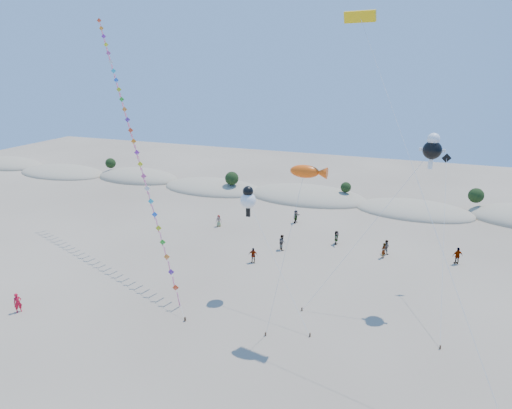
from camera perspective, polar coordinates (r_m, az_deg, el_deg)
The scene contains 10 objects.
ground at distance 30.76m, azimuth -15.92°, elevation -23.29°, with size 160.00×160.00×0.00m, color #82705A.
dune_ridge at distance 67.59m, azimuth 7.60°, elevation 0.90°, with size 145.30×11.49×5.57m.
kite_train at distance 46.62m, azimuth -16.30°, elevation 9.15°, with size 22.20×20.25×25.69m.
fish_kite at distance 30.52m, azimuth 7.01°, elevation 4.30°, with size 3.78×2.60×13.28m.
cartoon_kite_low at distance 37.08m, azimuth -1.05°, elevation 0.77°, with size 7.80×5.78×10.07m.
cartoon_kite_high at distance 37.36m, azimuth 22.44°, elevation 6.95°, with size 9.92×6.36×14.86m.
parafoil_kite at distance 33.03m, azimuth 14.03°, elevation 22.27°, with size 12.73×13.27×23.61m.
dark_kite at distance 39.49m, azimuth 23.86°, elevation -0.93°, with size 1.05×11.67×12.47m.
flyer_foreground at distance 42.18m, azimuth -29.18°, elevation -11.37°, with size 0.63×0.41×1.72m, color red.
beachgoers at distance 49.27m, azimuth 12.26°, elevation -5.15°, with size 34.10×14.25×1.84m.
Camera 1 is at (14.92, -17.93, 20.05)m, focal length 30.00 mm.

